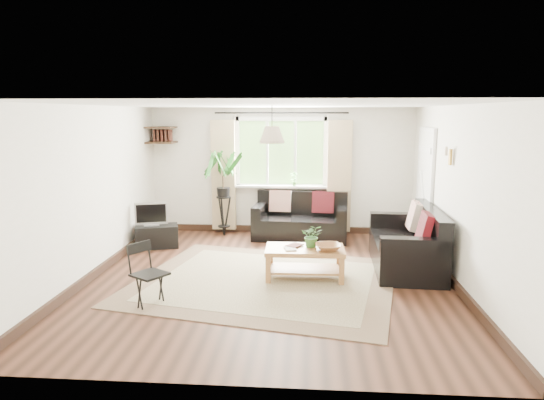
# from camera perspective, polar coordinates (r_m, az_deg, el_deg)

# --- Properties ---
(floor) EXTENTS (5.50, 5.50, 0.00)m
(floor) POSITION_cam_1_polar(r_m,az_deg,el_deg) (6.90, -0.25, -9.20)
(floor) COLOR black
(floor) RESTS_ON ground
(ceiling) EXTENTS (5.50, 5.50, 0.00)m
(ceiling) POSITION_cam_1_polar(r_m,az_deg,el_deg) (6.52, -0.27, 11.14)
(ceiling) COLOR white
(ceiling) RESTS_ON floor
(wall_back) EXTENTS (5.00, 0.02, 2.40)m
(wall_back) POSITION_cam_1_polar(r_m,az_deg,el_deg) (9.32, 1.09, 3.44)
(wall_back) COLOR silver
(wall_back) RESTS_ON floor
(wall_front) EXTENTS (5.00, 0.02, 2.40)m
(wall_front) POSITION_cam_1_polar(r_m,az_deg,el_deg) (3.93, -3.48, -5.91)
(wall_front) COLOR silver
(wall_front) RESTS_ON floor
(wall_left) EXTENTS (0.02, 5.50, 2.40)m
(wall_left) POSITION_cam_1_polar(r_m,az_deg,el_deg) (7.24, -20.39, 0.88)
(wall_left) COLOR silver
(wall_left) RESTS_ON floor
(wall_right) EXTENTS (0.02, 5.50, 2.40)m
(wall_right) POSITION_cam_1_polar(r_m,az_deg,el_deg) (6.87, 20.99, 0.37)
(wall_right) COLOR silver
(wall_right) RESTS_ON floor
(rug) EXTENTS (3.96, 3.57, 0.02)m
(rug) POSITION_cam_1_polar(r_m,az_deg,el_deg) (6.78, -0.87, -9.48)
(rug) COLOR #BCB292
(rug) RESTS_ON floor
(window) EXTENTS (2.50, 0.16, 2.16)m
(window) POSITION_cam_1_polar(r_m,az_deg,el_deg) (9.25, 1.09, 5.57)
(window) COLOR white
(window) RESTS_ON wall_back
(door) EXTENTS (0.06, 0.96, 2.06)m
(door) POSITION_cam_1_polar(r_m,az_deg,el_deg) (8.52, 17.50, 0.98)
(door) COLOR silver
(door) RESTS_ON wall_right
(corner_shelf) EXTENTS (0.50, 0.50, 0.34)m
(corner_shelf) POSITION_cam_1_polar(r_m,az_deg,el_deg) (9.42, -12.90, 7.47)
(corner_shelf) COLOR black
(corner_shelf) RESTS_ON wall_back
(pendant_lamp) EXTENTS (0.36, 0.36, 0.54)m
(pendant_lamp) POSITION_cam_1_polar(r_m,az_deg,el_deg) (6.92, 0.00, 8.18)
(pendant_lamp) COLOR beige
(pendant_lamp) RESTS_ON ceiling
(wall_sconce) EXTENTS (0.12, 0.12, 0.28)m
(wall_sconce) POSITION_cam_1_polar(r_m,az_deg,el_deg) (7.08, 20.04, 5.10)
(wall_sconce) COLOR beige
(wall_sconce) RESTS_ON wall_right
(sofa_back) EXTENTS (1.77, 0.99, 0.80)m
(sofa_back) POSITION_cam_1_polar(r_m,az_deg,el_deg) (8.96, 3.36, -2.02)
(sofa_back) COLOR black
(sofa_back) RESTS_ON floor
(sofa_right) EXTENTS (1.88, 1.00, 0.86)m
(sofa_right) POSITION_cam_1_polar(r_m,az_deg,el_deg) (7.51, 15.44, -4.53)
(sofa_right) COLOR black
(sofa_right) RESTS_ON floor
(coffee_table) EXTENTS (1.10, 0.61, 0.45)m
(coffee_table) POSITION_cam_1_polar(r_m,az_deg,el_deg) (6.85, 3.87, -7.43)
(coffee_table) COLOR brown
(coffee_table) RESTS_ON floor
(table_plant) EXTENTS (0.29, 0.26, 0.32)m
(table_plant) POSITION_cam_1_polar(r_m,az_deg,el_deg) (6.79, 4.74, -4.21)
(table_plant) COLOR #326528
(table_plant) RESTS_ON coffee_table
(bowl) EXTENTS (0.41, 0.41, 0.09)m
(bowl) POSITION_cam_1_polar(r_m,az_deg,el_deg) (6.68, 6.63, -5.53)
(bowl) COLOR brown
(bowl) RESTS_ON coffee_table
(book_a) EXTENTS (0.20, 0.24, 0.02)m
(book_a) POSITION_cam_1_polar(r_m,az_deg,el_deg) (6.69, 1.51, -5.77)
(book_a) COLOR white
(book_a) RESTS_ON coffee_table
(book_b) EXTENTS (0.27, 0.29, 0.02)m
(book_b) POSITION_cam_1_polar(r_m,az_deg,el_deg) (6.89, 2.06, -5.25)
(book_b) COLOR #542621
(book_b) RESTS_ON coffee_table
(tv_stand) EXTENTS (0.80, 0.60, 0.39)m
(tv_stand) POSITION_cam_1_polar(r_m,az_deg,el_deg) (8.64, -13.39, -4.17)
(tv_stand) COLOR black
(tv_stand) RESTS_ON floor
(tv) EXTENTS (0.58, 0.34, 0.42)m
(tv) POSITION_cam_1_polar(r_m,az_deg,el_deg) (8.58, -14.02, -1.53)
(tv) COLOR #A5A5AA
(tv) RESTS_ON tv_stand
(palm_stand) EXTENTS (0.67, 0.67, 1.62)m
(palm_stand) POSITION_cam_1_polar(r_m,az_deg,el_deg) (9.13, -5.74, 0.79)
(palm_stand) COLOR black
(palm_stand) RESTS_ON floor
(folding_chair) EXTENTS (0.54, 0.54, 0.76)m
(folding_chair) POSITION_cam_1_polar(r_m,az_deg,el_deg) (6.03, -14.18, -8.60)
(folding_chair) COLOR black
(folding_chair) RESTS_ON floor
(sill_plant) EXTENTS (0.14, 0.10, 0.27)m
(sill_plant) POSITION_cam_1_polar(r_m,az_deg,el_deg) (9.21, 2.60, 2.51)
(sill_plant) COLOR #2D6023
(sill_plant) RESTS_ON window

